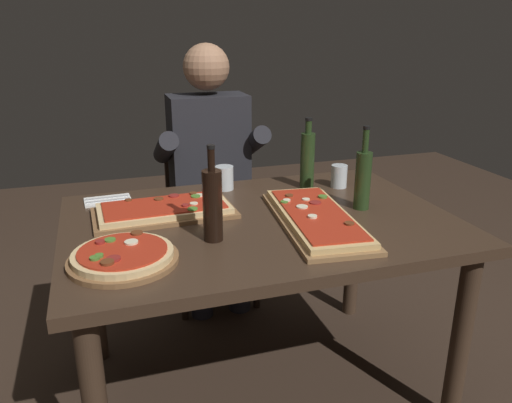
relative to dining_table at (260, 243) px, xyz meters
The scene contains 13 objects.
ground_plane 0.64m from the dining_table, ahead, with size 6.40×6.40×0.00m, color #38281E.
dining_table is the anchor object (origin of this frame).
pizza_rectangular_front 0.38m from the dining_table, 156.20° to the left, with size 0.52×0.28×0.05m.
pizza_rectangular_left 0.23m from the dining_table, 29.79° to the right, with size 0.32×0.65×0.05m.
pizza_round_far 0.56m from the dining_table, 156.59° to the right, with size 0.33×0.33×0.05m.
wine_bottle_dark 0.48m from the dining_table, 43.46° to the left, with size 0.06×0.06×0.30m.
oil_bottle_amber 0.33m from the dining_table, 147.09° to the right, with size 0.06×0.06×0.32m.
vinegar_bottle_green 0.46m from the dining_table, ahead, with size 0.06×0.06×0.32m.
tumbler_near_camera 0.53m from the dining_table, 30.09° to the left, with size 0.07×0.07×0.10m.
tumbler_far_side 0.41m from the dining_table, 95.62° to the left, with size 0.08×0.08×0.10m.
napkin_cutlery_set 0.65m from the dining_table, 144.87° to the left, with size 0.19×0.12×0.01m.
diner_chair 0.87m from the dining_table, 90.93° to the left, with size 0.44×0.44×0.87m.
seated_diner 0.74m from the dining_table, 91.09° to the left, with size 0.53×0.41×1.33m.
Camera 1 is at (-0.54, -1.64, 1.41)m, focal length 35.52 mm.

